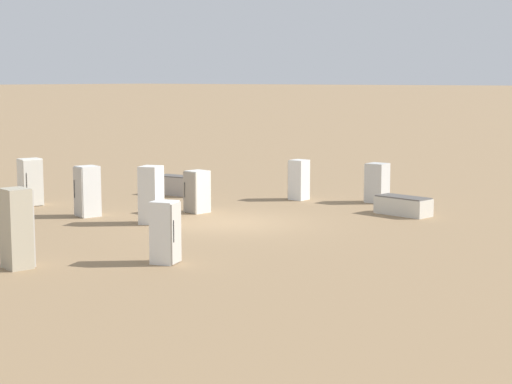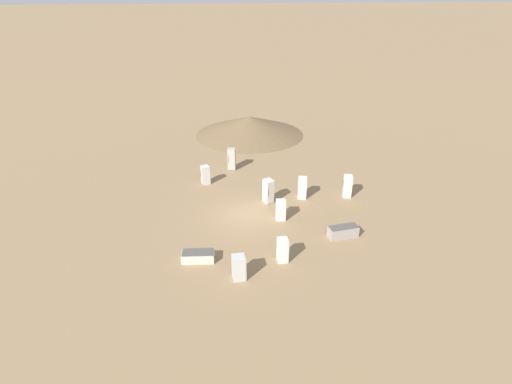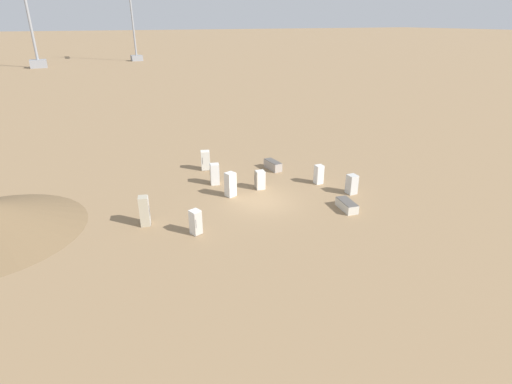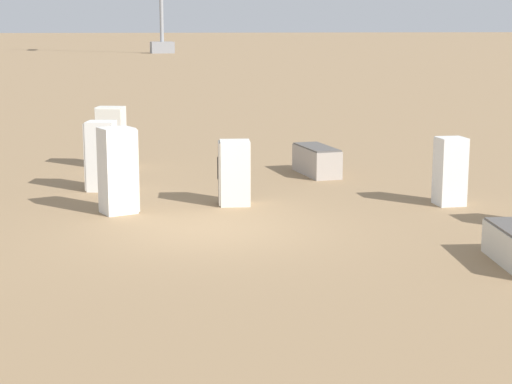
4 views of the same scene
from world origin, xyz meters
name	(u,v)px [view 1 (image 1 of 4)]	position (x,y,z in m)	size (l,w,h in m)	color
ground_plane	(234,223)	(0.00, 0.00, 0.00)	(1000.00, 1000.00, 0.00)	#937551
discarded_fridge_0	(151,195)	(-1.99, -1.67, 0.91)	(0.78, 0.86, 1.82)	white
discarded_fridge_1	(403,206)	(3.53, 4.66, 0.31)	(1.97, 1.06, 0.62)	beige
discarded_fridge_2	(180,186)	(-5.71, 3.77, 0.38)	(1.96, 0.87, 0.76)	#A89E93
discarded_fridge_3	(17,228)	(-0.10, -8.23, 0.97)	(0.79, 0.74, 1.94)	#B2A88E
discarded_fridge_4	(197,192)	(-2.31, 0.88, 0.72)	(0.73, 0.78, 1.43)	silver
discarded_fridge_5	(165,232)	(2.36, -5.68, 0.78)	(0.76, 0.72, 1.55)	white
discarded_fridge_6	(31,182)	(-8.09, -1.53, 0.85)	(0.81, 0.89, 1.70)	silver
discarded_fridge_7	(299,180)	(-1.30, 5.55, 0.75)	(0.64, 0.60, 1.51)	white
discarded_fridge_8	(377,183)	(1.41, 6.67, 0.73)	(0.75, 0.66, 1.45)	silver
discarded_fridge_9	(87,191)	(-4.66, -1.93, 0.84)	(0.78, 0.83, 1.68)	white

